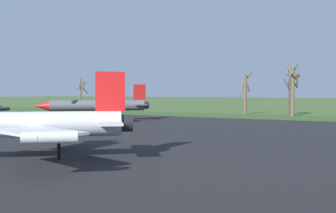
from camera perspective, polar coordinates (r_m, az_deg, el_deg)
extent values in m
cube|color=black|center=(32.35, -6.97, -4.71)|extent=(91.17, 56.27, 0.05)
cube|color=#355224|center=(63.13, 11.57, -1.43)|extent=(151.17, 12.00, 0.06)
cylinder|color=#33383D|center=(52.56, -23.29, -0.36)|extent=(1.04, 2.13, 0.49)
cylinder|color=silver|center=(22.92, -22.78, -2.52)|extent=(10.53, 9.02, 1.44)
cylinder|color=black|center=(22.44, -6.30, -2.47)|extent=(1.25, 1.28, 1.01)
cube|color=silver|center=(25.71, -16.80, -2.21)|extent=(2.88, 5.04, 0.13)
cube|color=silver|center=(19.45, -18.89, -3.58)|extent=(5.39, 3.74, 0.13)
cylinder|color=silver|center=(28.07, -14.43, -1.84)|extent=(2.12, 1.87, 0.54)
cylinder|color=silver|center=(16.92, -17.13, -4.39)|extent=(2.12, 1.87, 0.54)
cube|color=red|center=(22.33, -8.58, 2.26)|extent=(1.42, 1.21, 2.27)
cube|color=silver|center=(23.78, -8.85, -1.97)|extent=(2.45, 2.57, 0.13)
cube|color=silver|center=(20.99, -8.64, -2.50)|extent=(2.45, 2.57, 0.13)
cylinder|color=black|center=(22.64, -15.91, -6.03)|extent=(0.19, 0.19, 1.34)
cylinder|color=#565B60|center=(52.95, -10.37, 0.15)|extent=(10.20, 9.76, 1.46)
cone|color=red|center=(52.95, -18.34, 0.08)|extent=(2.42, 2.39, 1.34)
cylinder|color=black|center=(53.81, -3.32, 0.21)|extent=(1.29, 1.29, 1.02)
ellipsoid|color=#19232D|center=(52.81, -13.48, 0.55)|extent=(0.94, 1.76, 0.88)
cube|color=#565B60|center=(55.90, -9.21, 0.14)|extent=(4.02, 4.91, 0.14)
cube|color=#565B60|center=(50.22, -8.63, -0.07)|extent=(4.95, 4.18, 0.14)
cylinder|color=#565B60|center=(58.05, -9.01, 0.21)|extent=(2.07, 2.00, 0.55)
cylinder|color=#565B60|center=(48.15, -7.90, -0.16)|extent=(2.07, 2.00, 0.55)
cube|color=red|center=(53.62, -4.26, 2.14)|extent=(1.36, 1.30, 2.17)
cube|color=#565B60|center=(54.78, -4.55, 0.35)|extent=(2.19, 2.20, 0.14)
cube|color=#565B60|center=(52.49, -4.12, 0.28)|extent=(2.19, 2.20, 0.14)
cylinder|color=black|center=(52.89, -13.37, -1.41)|extent=(0.19, 0.19, 1.36)
cylinder|color=black|center=(53.28, -7.37, -1.35)|extent=(0.19, 0.19, 1.36)
cylinder|color=black|center=(51.36, -20.70, -1.92)|extent=(0.08, 0.08, 0.77)
cube|color=white|center=(51.32, -20.71, -1.32)|extent=(0.59, 0.29, 0.35)
cylinder|color=brown|center=(84.61, -12.88, 1.73)|extent=(0.39, 0.39, 6.85)
cylinder|color=brown|center=(84.62, -12.47, 3.04)|extent=(1.02, 1.12, 1.96)
cylinder|color=brown|center=(84.10, -12.24, 2.35)|extent=(0.67, 2.20, 1.41)
cylinder|color=brown|center=(85.86, -12.82, 2.97)|extent=(2.13, 1.68, 1.87)
cylinder|color=brown|center=(84.34, -13.19, 3.09)|extent=(1.20, 0.51, 1.48)
cylinder|color=brown|center=(68.91, 11.40, 1.78)|extent=(0.54, 0.54, 7.08)
cylinder|color=brown|center=(68.75, 11.85, 2.69)|extent=(0.23, 1.28, 1.43)
cylinder|color=brown|center=(69.15, 10.89, 2.44)|extent=(0.37, 1.57, 2.42)
cylinder|color=brown|center=(69.63, 11.82, 4.39)|extent=(1.78, 0.80, 1.52)
cylinder|color=#42382D|center=(68.83, 17.70, 1.37)|extent=(0.55, 0.55, 6.23)
cylinder|color=#42382D|center=(69.73, 18.11, 3.90)|extent=(2.13, 0.88, 1.85)
cylinder|color=#42382D|center=(69.95, 18.12, 3.77)|extent=(2.49, 0.74, 1.65)
cylinder|color=#42382D|center=(68.54, 17.14, 3.38)|extent=(1.22, 1.56, 1.51)
cylinder|color=#42382D|center=(68.26, 18.19, 3.47)|extent=(1.19, 1.55, 2.04)
cylinder|color=brown|center=(65.08, 18.05, 2.07)|extent=(0.56, 0.56, 7.91)
cylinder|color=brown|center=(64.67, 17.48, 5.57)|extent=(1.64, 1.46, 2.36)
cylinder|color=brown|center=(65.08, 18.61, 3.77)|extent=(0.44, 1.45, 1.88)
cylinder|color=brown|center=(65.54, 18.39, 5.35)|extent=(1.06, 0.80, 1.56)
cylinder|color=brown|center=(65.25, 17.39, 5.48)|extent=(0.52, 1.82, 2.23)
cylinder|color=brown|center=(65.14, 17.40, 5.09)|extent=(0.73, 1.79, 1.85)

